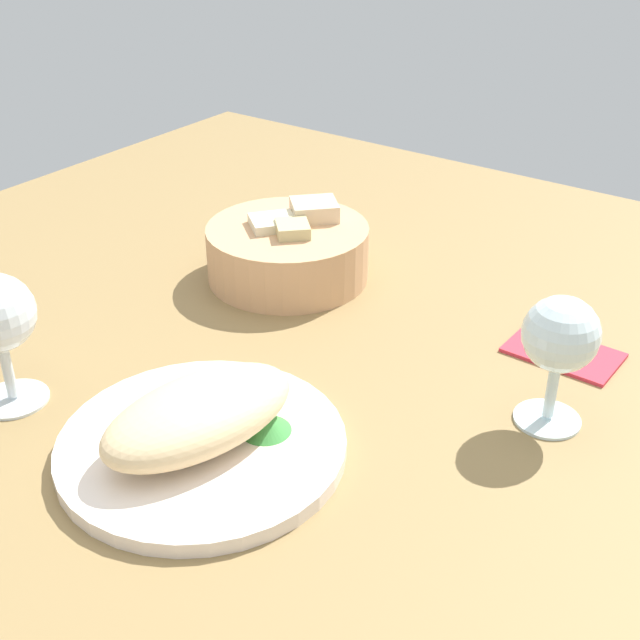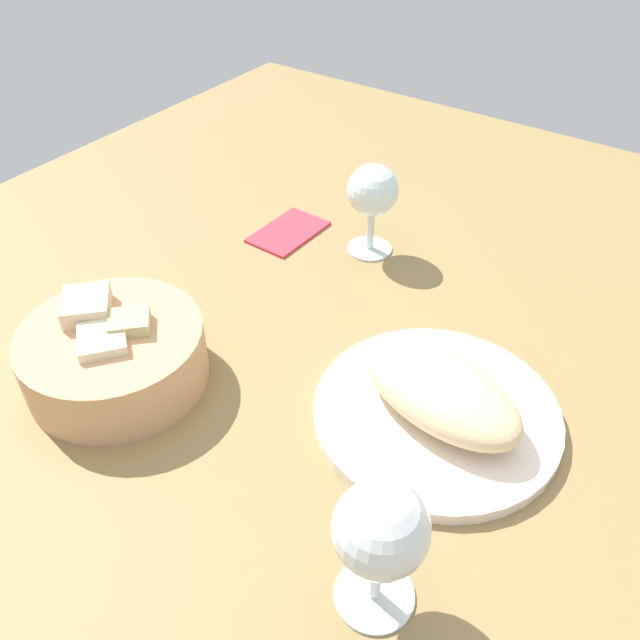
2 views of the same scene
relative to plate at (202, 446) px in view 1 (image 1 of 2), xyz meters
The scene contains 7 objects.
ground_plane 10.24cm from the plate, 21.31° to the right, with size 140.00×140.00×2.00cm, color olive.
plate is the anchor object (origin of this frame).
omelette 3.28cm from the plate, 26.57° to the right, with size 18.06×9.62×5.16cm, color beige.
lettuce_garnish 5.69cm from the plate, 40.64° to the right, with size 4.52×4.52×1.61cm, color #398C3B.
bread_basket 34.01cm from the plate, 24.75° to the left, with size 19.08×19.08×8.52cm.
wine_glass_near 31.94cm from the plate, 45.97° to the right, with size 6.74×6.74×12.48cm.
folded_napkin 38.32cm from the plate, 30.11° to the right, with size 11.00×7.00×0.80cm, color #D53141.
Camera 1 is at (-49.89, -37.76, 45.95)cm, focal length 47.32 mm.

